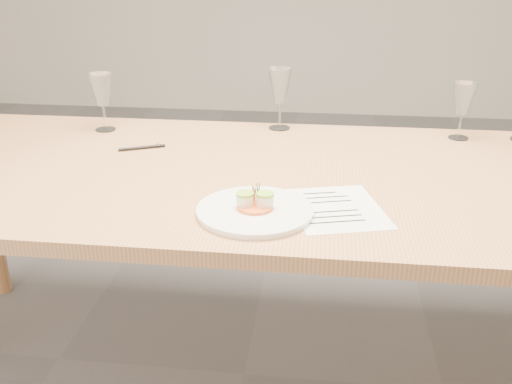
# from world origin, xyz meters

# --- Properties ---
(ground) EXTENTS (7.00, 7.00, 0.00)m
(ground) POSITION_xyz_m (0.00, 0.00, 0.00)
(ground) COLOR slate
(ground) RESTS_ON ground
(dining_table) EXTENTS (2.40, 1.00, 0.75)m
(dining_table) POSITION_xyz_m (0.00, 0.00, 0.68)
(dining_table) COLOR tan
(dining_table) RESTS_ON ground
(dinner_plate) EXTENTS (0.28, 0.28, 0.07)m
(dinner_plate) POSITION_xyz_m (0.08, -0.30, 0.76)
(dinner_plate) COLOR white
(dinner_plate) RESTS_ON dining_table
(recipe_sheet) EXTENTS (0.28, 0.32, 0.00)m
(recipe_sheet) POSITION_xyz_m (0.27, -0.24, 0.75)
(recipe_sheet) COLOR white
(recipe_sheet) RESTS_ON dining_table
(ballpoint_pen) EXTENTS (0.14, 0.07, 0.01)m
(ballpoint_pen) POSITION_xyz_m (-0.35, 0.15, 0.76)
(ballpoint_pen) COLOR black
(ballpoint_pen) RESTS_ON dining_table
(wine_glass_0) EXTENTS (0.08, 0.08, 0.20)m
(wine_glass_0) POSITION_xyz_m (-0.54, 0.34, 0.89)
(wine_glass_0) COLOR white
(wine_glass_0) RESTS_ON dining_table
(wine_glass_1) EXTENTS (0.09, 0.09, 0.22)m
(wine_glass_1) POSITION_xyz_m (0.07, 0.43, 0.90)
(wine_glass_1) COLOR white
(wine_glass_1) RESTS_ON dining_table
(wine_glass_2) EXTENTS (0.08, 0.08, 0.19)m
(wine_glass_2) POSITION_xyz_m (0.69, 0.39, 0.88)
(wine_glass_2) COLOR white
(wine_glass_2) RESTS_ON dining_table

